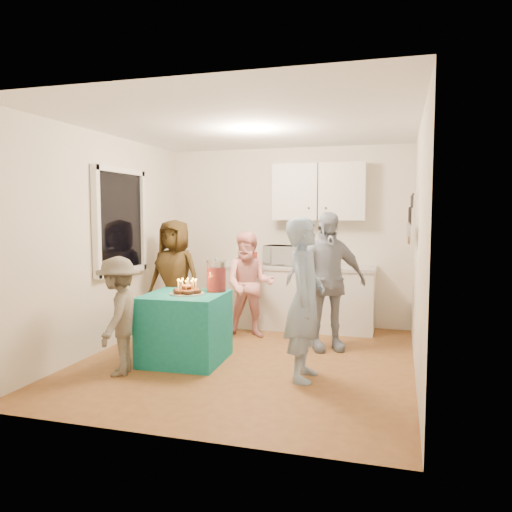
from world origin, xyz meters
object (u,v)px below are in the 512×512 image
(microwave, at_px, (283,255))
(woman_back_left, at_px, (175,277))
(punch_jar, at_px, (216,277))
(woman_back_center, at_px, (249,285))
(child_near_left, at_px, (119,316))
(woman_back_right, at_px, (326,281))
(party_table, at_px, (185,328))
(man_birthday, at_px, (305,299))
(counter, at_px, (296,298))

(microwave, relative_size, woman_back_left, 0.32)
(punch_jar, height_order, woman_back_center, woman_back_center)
(woman_back_left, relative_size, child_near_left, 1.29)
(microwave, distance_m, woman_back_right, 1.28)
(woman_back_left, bearing_deg, microwave, 35.60)
(woman_back_center, distance_m, child_near_left, 2.03)
(party_table, bearing_deg, child_near_left, -128.34)
(man_birthday, distance_m, woman_back_right, 1.14)
(microwave, xyz_separation_m, woman_back_right, (0.77, -1.00, -0.21))
(punch_jar, distance_m, child_near_left, 1.18)
(punch_jar, bearing_deg, child_near_left, -131.10)
(party_table, bearing_deg, woman_back_center, 73.57)
(microwave, height_order, woman_back_center, woman_back_center)
(woman_back_center, bearing_deg, woman_back_left, 176.48)
(child_near_left, bearing_deg, microwave, 141.00)
(counter, relative_size, microwave, 4.40)
(microwave, distance_m, man_birthday, 2.26)
(counter, bearing_deg, woman_back_center, -126.27)
(punch_jar, distance_m, woman_back_center, 1.02)
(counter, xyz_separation_m, man_birthday, (0.53, -2.13, 0.37))
(party_table, xyz_separation_m, punch_jar, (0.28, 0.26, 0.55))
(punch_jar, xyz_separation_m, woman_back_left, (-0.94, 0.89, -0.15))
(counter, bearing_deg, woman_back_right, -60.03)
(woman_back_left, xyz_separation_m, child_near_left, (0.20, -1.75, -0.17))
(woman_back_left, distance_m, child_near_left, 1.77)
(woman_back_center, bearing_deg, punch_jar, -104.17)
(microwave, height_order, punch_jar, microwave)
(microwave, height_order, party_table, microwave)
(microwave, height_order, woman_back_left, woman_back_left)
(punch_jar, xyz_separation_m, woman_back_right, (1.16, 0.66, -0.09))
(microwave, xyz_separation_m, party_table, (-0.67, -1.92, -0.67))
(party_table, bearing_deg, punch_jar, 43.36)
(party_table, height_order, child_near_left, child_near_left)
(party_table, relative_size, punch_jar, 2.50)
(man_birthday, height_order, child_near_left, man_birthday)
(woman_back_right, bearing_deg, woman_back_center, 137.99)
(party_table, height_order, punch_jar, punch_jar)
(punch_jar, xyz_separation_m, child_near_left, (-0.75, -0.85, -0.32))
(microwave, bearing_deg, child_near_left, -105.15)
(punch_jar, height_order, woman_back_right, woman_back_right)
(counter, relative_size, man_birthday, 1.37)
(counter, relative_size, woman_back_right, 1.32)
(man_birthday, height_order, woman_back_center, man_birthday)
(man_birthday, xyz_separation_m, woman_back_left, (-2.06, 1.37, -0.02))
(party_table, bearing_deg, microwave, 70.81)
(counter, bearing_deg, man_birthday, -76.05)
(woman_back_center, distance_m, woman_back_right, 1.12)
(counter, height_order, punch_jar, punch_jar)
(party_table, relative_size, woman_back_center, 0.60)
(party_table, xyz_separation_m, woman_back_center, (0.37, 1.25, 0.32))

